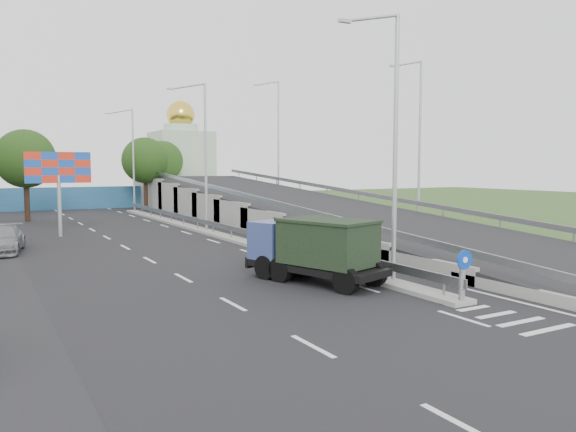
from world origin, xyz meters
TOP-DOWN VIEW (x-y plane):
  - ground at (0.00, 0.00)m, footprint 160.00×160.00m
  - road_surface at (-3.00, 20.00)m, footprint 26.00×90.00m
  - median at (0.00, 24.00)m, footprint 1.00×44.00m
  - overpass_ramp at (7.50, 24.00)m, footprint 10.00×50.00m
  - median_guardrail at (0.00, 24.00)m, footprint 0.09×44.00m
  - sign_bollard at (0.00, 2.17)m, footprint 0.64×0.23m
  - lamp_post_near at (0.11, 6.00)m, footprint 2.74×0.18m
  - lamp_post_mid at (0.11, 26.00)m, footprint 2.74×0.18m
  - lamp_post_far at (0.11, 46.00)m, footprint 2.74×0.18m
  - blue_wall at (-4.00, 52.00)m, footprint 30.00×0.50m
  - church at (10.00, 60.00)m, footprint 7.00×7.00m
  - billboard at (-9.00, 28.00)m, footprint 4.00×0.24m
  - tree_left_mid at (-10.00, 40.00)m, footprint 4.80×4.80m
  - tree_median_far at (2.00, 48.00)m, footprint 4.80×4.80m
  - tree_ramp_far at (6.00, 55.00)m, footprint 4.80×4.80m
  - dump_truck at (-2.25, 7.80)m, footprint 3.81×6.14m
  - parked_car_d at (-12.65, 22.20)m, footprint 2.81×5.22m

SIDE VIEW (x-z plane):
  - ground at x=0.00m, z-range 0.00..0.00m
  - road_surface at x=-3.00m, z-range -0.02..0.02m
  - median at x=0.00m, z-range 0.00..0.20m
  - parked_car_d at x=-12.65m, z-range 0.00..1.44m
  - median_guardrail at x=0.00m, z-range 0.39..1.10m
  - sign_bollard at x=0.00m, z-range 0.20..1.87m
  - blue_wall at x=-4.00m, z-range 0.00..2.40m
  - dump_truck at x=-2.25m, z-range 0.14..2.68m
  - overpass_ramp at x=7.50m, z-range 0.00..3.50m
  - billboard at x=-9.00m, z-range 1.44..6.94m
  - tree_left_mid at x=-10.00m, z-range 1.38..8.98m
  - tree_median_far at x=2.00m, z-range 1.38..8.98m
  - tree_ramp_far at x=6.00m, z-range 1.38..8.98m
  - church at x=10.00m, z-range -1.59..12.21m
  - lamp_post_near at x=0.11m, z-range 0.77..10.85m
  - lamp_post_mid at x=0.11m, z-range 0.77..10.85m
  - lamp_post_far at x=0.11m, z-range 0.77..10.85m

